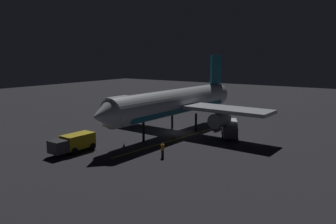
{
  "coord_description": "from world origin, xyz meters",
  "views": [
    {
      "loc": [
        -27.58,
        42.59,
        11.84
      ],
      "look_at": [
        0.0,
        2.0,
        3.5
      ],
      "focal_mm": 35.51,
      "sensor_mm": 36.0,
      "label": 1
    }
  ],
  "objects_px": {
    "baggage_truck": "(74,143)",
    "ground_crew_worker": "(163,150)",
    "traffic_cone_near_right": "(174,137)",
    "catering_truck": "(230,129)",
    "traffic_cone_near_left": "(124,145)",
    "airliner": "(177,103)"
  },
  "relations": [
    {
      "from": "baggage_truck",
      "to": "ground_crew_worker",
      "type": "distance_m",
      "value": 11.22
    },
    {
      "from": "traffic_cone_near_right",
      "to": "catering_truck",
      "type": "bearing_deg",
      "value": -139.44
    },
    {
      "from": "baggage_truck",
      "to": "traffic_cone_near_left",
      "type": "bearing_deg",
      "value": -123.94
    },
    {
      "from": "airliner",
      "to": "traffic_cone_near_left",
      "type": "distance_m",
      "value": 12.35
    },
    {
      "from": "ground_crew_worker",
      "to": "traffic_cone_near_right",
      "type": "relative_size",
      "value": 3.16
    },
    {
      "from": "ground_crew_worker",
      "to": "airliner",
      "type": "bearing_deg",
      "value": -64.75
    },
    {
      "from": "traffic_cone_near_left",
      "to": "traffic_cone_near_right",
      "type": "height_order",
      "value": "same"
    },
    {
      "from": "traffic_cone_near_right",
      "to": "traffic_cone_near_left",
      "type": "bearing_deg",
      "value": 69.41
    },
    {
      "from": "traffic_cone_near_right",
      "to": "airliner",
      "type": "bearing_deg",
      "value": -63.65
    },
    {
      "from": "catering_truck",
      "to": "traffic_cone_near_right",
      "type": "distance_m",
      "value": 8.35
    },
    {
      "from": "baggage_truck",
      "to": "ground_crew_worker",
      "type": "height_order",
      "value": "baggage_truck"
    },
    {
      "from": "ground_crew_worker",
      "to": "traffic_cone_near_right",
      "type": "distance_m",
      "value": 9.26
    },
    {
      "from": "catering_truck",
      "to": "ground_crew_worker",
      "type": "distance_m",
      "value": 14.0
    },
    {
      "from": "baggage_truck",
      "to": "traffic_cone_near_left",
      "type": "xyz_separation_m",
      "value": [
        -3.53,
        -5.24,
        -0.91
      ]
    },
    {
      "from": "airliner",
      "to": "baggage_truck",
      "type": "relative_size",
      "value": 5.81
    },
    {
      "from": "airliner",
      "to": "catering_truck",
      "type": "xyz_separation_m",
      "value": [
        -8.21,
        -1.53,
        -3.41
      ]
    },
    {
      "from": "baggage_truck",
      "to": "traffic_cone_near_right",
      "type": "bearing_deg",
      "value": -116.41
    },
    {
      "from": "airliner",
      "to": "ground_crew_worker",
      "type": "distance_m",
      "value": 14.05
    },
    {
      "from": "traffic_cone_near_left",
      "to": "airliner",
      "type": "bearing_deg",
      "value": -94.79
    },
    {
      "from": "catering_truck",
      "to": "traffic_cone_near_right",
      "type": "xyz_separation_m",
      "value": [
        6.3,
        5.39,
        -0.96
      ]
    },
    {
      "from": "traffic_cone_near_right",
      "to": "ground_crew_worker",
      "type": "bearing_deg",
      "value": 114.75
    },
    {
      "from": "catering_truck",
      "to": "ground_crew_worker",
      "type": "xyz_separation_m",
      "value": [
        2.43,
        13.78,
        -0.32
      ]
    }
  ]
}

